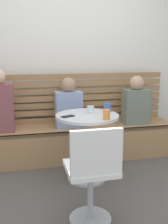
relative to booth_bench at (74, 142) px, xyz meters
name	(u,v)px	position (x,y,z in m)	size (l,w,h in m)	color
ground	(98,206)	(0.00, -1.20, -0.22)	(8.00, 8.00, 0.00)	#514C47
back_wall	(68,48)	(0.00, 0.44, 1.23)	(5.20, 0.10, 2.90)	white
booth_bench	(74,142)	(0.00, 0.00, 0.00)	(2.70, 0.52, 0.44)	#A87C51
booth_backrest	(71,98)	(0.00, 0.24, 0.56)	(2.65, 0.04, 0.67)	#9A7249
cafe_table	(87,134)	(0.03, -0.63, 0.30)	(0.68, 0.68, 0.74)	#ADADB2
white_chair	(93,172)	(-0.12, -1.45, 0.24)	(0.41, 0.41, 0.85)	#ADADB2
person_child_left	(69,105)	(-0.07, -0.01, 0.50)	(0.34, 0.22, 0.64)	#8C9EC6
person_child_middle	(136,103)	(0.85, -0.03, 0.51)	(0.34, 0.22, 0.65)	slate
cup_tumbler_orange	(107,115)	(0.17, -0.87, 0.57)	(0.07, 0.07, 0.10)	orange
cup_mug_blue	(108,107)	(0.29, -0.52, 0.57)	(0.08, 0.08, 0.10)	#3D5B9E
cup_glass_short	(91,110)	(0.08, -0.57, 0.56)	(0.08, 0.08, 0.08)	silver
phone_on_table	(68,116)	(-0.19, -0.67, 0.52)	(0.07, 0.14, 0.01)	black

